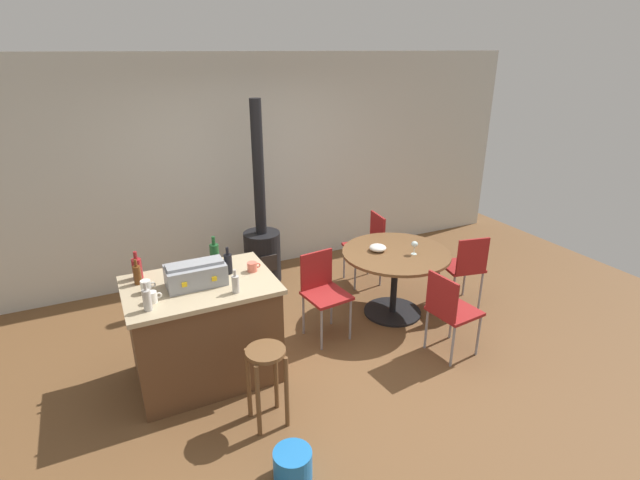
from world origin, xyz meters
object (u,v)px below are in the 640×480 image
dining_table (395,266)px  folding_chair_near (368,243)px  folding_chair_left (450,308)px  bottle_0 (236,284)px  wooden_stool (267,372)px  plastic_bucket (293,465)px  serving_bowl (378,248)px  bottle_3 (228,263)px  bottle_5 (137,268)px  cup_2 (146,286)px  bottle_2 (215,254)px  cup_0 (252,267)px  bottle_1 (137,275)px  bottle_4 (147,300)px  toolbox (196,274)px  wine_glass (415,245)px  cup_1 (152,297)px  folding_chair_right (465,265)px  wood_stove (262,244)px  folding_chair_far (323,289)px  kitchen_island (204,330)px

dining_table → folding_chair_near: 0.82m
folding_chair_left → bottle_0: (-1.89, 0.39, 0.50)m
wooden_stool → dining_table: size_ratio=0.58×
folding_chair_near → plastic_bucket: folding_chair_near is taller
dining_table → serving_bowl: (-0.16, 0.11, 0.20)m
dining_table → bottle_3: size_ratio=4.71×
bottle_5 → cup_2: (0.03, -0.30, -0.04)m
bottle_2 → cup_0: bottle_2 is taller
folding_chair_near → bottle_3: bearing=-155.4°
bottle_1 → serving_bowl: size_ratio=1.21×
dining_table → folding_chair_left: size_ratio=1.35×
cup_2 → bottle_4: bearing=-95.3°
toolbox → bottle_5: 0.54m
wine_glass → bottle_5: bearing=174.2°
cup_0 → cup_1: (-0.86, -0.19, 0.00)m
bottle_5 → wine_glass: (2.67, -0.27, -0.17)m
dining_table → bottle_0: size_ratio=5.78×
bottle_5 → bottle_0: bearing=-42.3°
bottle_0 → bottle_3: 0.37m
bottle_3 → bottle_2: bearing=105.1°
folding_chair_right → wood_stove: size_ratio=0.39×
folding_chair_near → cup_0: (-1.78, -0.96, 0.44)m
serving_bowl → plastic_bucket: bearing=-135.6°
folding_chair_far → plastic_bucket: folding_chair_far is taller
wooden_stool → toolbox: 0.99m
bottle_1 → cup_1: bearing=-80.6°
folding_chair_far → cup_1: 1.70m
bottle_4 → cup_2: 0.30m
bottle_4 → bottle_5: bearing=90.1°
bottle_3 → wine_glass: bottle_3 is taller
wine_glass → cup_0: bearing=-179.4°
wine_glass → folding_chair_far: bearing=174.1°
wood_stove → bottle_4: 2.33m
cup_2 → folding_chair_left: bearing=-15.6°
kitchen_island → bottle_1: (-0.46, 0.21, 0.54)m
bottle_2 → folding_chair_right: bearing=-7.4°
toolbox → wooden_stool: bearing=-67.9°
cup_0 → folding_chair_far: bearing=9.4°
bottle_1 → bottle_3: bottle_3 is taller
wood_stove → bottle_0: (-0.82, -1.75, 0.46)m
folding_chair_far → folding_chair_right: folding_chair_right is taller
wood_stove → bottle_5: size_ratio=9.20×
wine_glass → serving_bowl: wine_glass is taller
bottle_1 → serving_bowl: (2.39, 0.08, -0.23)m
toolbox → bottle_4: bearing=-148.3°
folding_chair_right → wine_glass: bearing=171.8°
dining_table → bottle_1: size_ratio=5.23×
toolbox → bottle_0: (0.25, -0.27, -0.02)m
bottle_2 → plastic_bucket: bearing=-88.9°
kitchen_island → cup_0: cup_0 is taller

